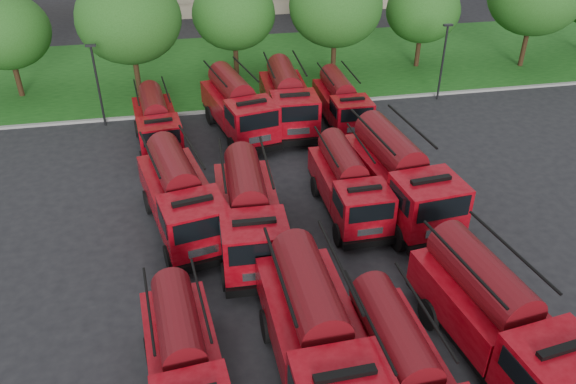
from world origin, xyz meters
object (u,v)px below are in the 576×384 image
object	(u,v)px
fire_truck_7	(399,176)
firefighter_3	(493,381)
fire_truck_10	(287,98)
fire_truck_6	(348,184)
fire_truck_3	(498,319)
firefighter_4	(242,263)
fire_truck_11	(341,102)
fire_truck_1	(318,337)
firefighter_5	(390,194)
fire_truck_9	(238,106)
fire_truck_8	(157,123)
fire_truck_2	(405,379)
fire_truck_0	(184,360)
firefighter_2	(539,358)
fire_truck_4	(181,196)
fire_truck_5	(249,212)

from	to	relation	value
fire_truck_7	firefighter_3	xyz separation A→B (m)	(-0.40, -10.30, -1.83)
fire_truck_7	fire_truck_10	bearing A→B (deg)	102.24
fire_truck_6	fire_truck_3	bearing A→B (deg)	-76.94
fire_truck_3	fire_truck_10	bearing A→B (deg)	91.60
fire_truck_3	firefighter_4	distance (m)	10.28
fire_truck_6	fire_truck_11	distance (m)	9.80
fire_truck_1	firefighter_4	distance (m)	6.71
fire_truck_11	firefighter_4	world-z (taller)	fire_truck_11
fire_truck_10	firefighter_5	size ratio (longest dim) A/B	4.66
fire_truck_1	fire_truck_10	bearing A→B (deg)	80.09
fire_truck_9	fire_truck_8	bearing A→B (deg)	178.29
fire_truck_2	fire_truck_6	size ratio (longest dim) A/B	1.06
fire_truck_1	firefighter_5	xyz separation A→B (m)	(6.28, 10.25, -1.78)
fire_truck_0	firefighter_2	bearing A→B (deg)	-10.10
fire_truck_4	firefighter_3	world-z (taller)	fire_truck_4
fire_truck_2	fire_truck_7	distance (m)	11.55
fire_truck_2	firefighter_5	xyz separation A→B (m)	(4.11, 12.19, -1.60)
fire_truck_10	firefighter_5	distance (m)	9.80
fire_truck_1	fire_truck_7	distance (m)	10.79
fire_truck_8	firefighter_2	distance (m)	22.54
fire_truck_7	firefighter_5	distance (m)	2.26
fire_truck_3	fire_truck_9	distance (m)	19.99
fire_truck_4	fire_truck_8	world-z (taller)	fire_truck_4
fire_truck_3	fire_truck_11	size ratio (longest dim) A/B	1.23
fire_truck_11	firefighter_5	distance (m)	8.56
firefighter_3	fire_truck_3	bearing A→B (deg)	-104.77
fire_truck_5	firefighter_2	bearing A→B (deg)	-40.97
fire_truck_0	firefighter_3	size ratio (longest dim) A/B	3.73
fire_truck_10	fire_truck_9	bearing A→B (deg)	-167.24
fire_truck_9	firefighter_5	size ratio (longest dim) A/B	4.83
fire_truck_4	firefighter_2	size ratio (longest dim) A/B	4.26
fire_truck_1	fire_truck_11	size ratio (longest dim) A/B	1.22
firefighter_2	fire_truck_0	bearing A→B (deg)	70.38
fire_truck_0	fire_truck_2	distance (m)	6.69
firefighter_3	fire_truck_10	bearing A→B (deg)	-77.25
fire_truck_4	fire_truck_7	world-z (taller)	fire_truck_7
fire_truck_6	firefighter_4	distance (m)	6.29
fire_truck_3	firefighter_5	distance (m)	10.74
fire_truck_8	firefighter_5	xyz separation A→B (m)	(11.38, -7.50, -1.49)
fire_truck_9	firefighter_5	xyz separation A→B (m)	(6.63, -8.35, -1.72)
fire_truck_9	fire_truck_3	bearing A→B (deg)	-83.29
fire_truck_9	firefighter_5	bearing A→B (deg)	-63.40
fire_truck_1	fire_truck_10	xyz separation A→B (m)	(2.75, 19.23, -0.05)
firefighter_2	fire_truck_11	bearing A→B (deg)	-10.30
fire_truck_6	firefighter_2	world-z (taller)	fire_truck_6
firefighter_5	firefighter_4	bearing A→B (deg)	26.71
fire_truck_5	fire_truck_8	size ratio (longest dim) A/B	1.12
fire_truck_6	firefighter_5	distance (m)	3.22
fire_truck_0	fire_truck_3	bearing A→B (deg)	-8.57
fire_truck_2	fire_truck_9	distance (m)	20.69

